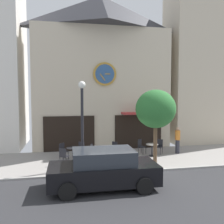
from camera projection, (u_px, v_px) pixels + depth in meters
name	position (u px, v px, depth m)	size (l,w,h in m)	color
ground_plane	(121.00, 177.00, 11.14)	(24.96, 11.20, 0.13)	gray
clock_building	(101.00, 69.00, 17.68)	(9.41, 4.35, 10.66)	beige
neighbor_building_right	(210.00, 69.00, 19.40)	(6.78, 3.08, 11.34)	beige
street_lamp	(82.00, 125.00, 12.22)	(0.36, 0.36, 4.37)	black
street_tree	(156.00, 109.00, 12.81)	(2.12, 1.91, 3.97)	brown
cafe_table_leftmost	(73.00, 151.00, 13.71)	(0.76, 0.76, 0.75)	black
cafe_table_near_curb	(108.00, 151.00, 13.88)	(0.78, 0.78, 0.73)	black
cafe_table_near_door	(152.00, 147.00, 14.81)	(0.73, 0.73, 0.73)	black
cafe_chair_facing_wall	(114.00, 148.00, 14.59)	(0.56, 0.56, 0.90)	black
cafe_chair_by_entrance	(141.00, 145.00, 15.38)	(0.56, 0.56, 0.90)	black
cafe_chair_mid_row	(93.00, 151.00, 13.91)	(0.54, 0.54, 0.90)	black
cafe_chair_left_end	(63.00, 150.00, 14.17)	(0.56, 0.56, 0.90)	black
cafe_chair_corner	(64.00, 155.00, 12.92)	(0.54, 0.54, 0.90)	black
cafe_chair_facing_street	(81.00, 149.00, 14.48)	(0.55, 0.55, 0.90)	black
cafe_chair_under_awning	(123.00, 152.00, 13.69)	(0.53, 0.53, 0.90)	black
cafe_chair_outer	(159.00, 145.00, 15.39)	(0.56, 0.56, 0.90)	black
pedestrian_orange	(178.00, 140.00, 15.49)	(0.42, 0.42, 1.67)	#2D2D38
parked_car_black	(103.00, 169.00, 9.77)	(4.32, 2.05, 1.55)	black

